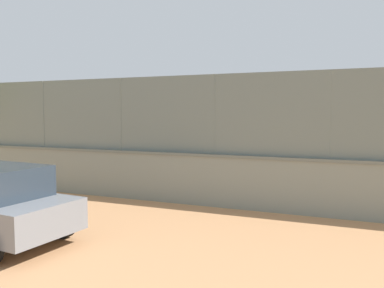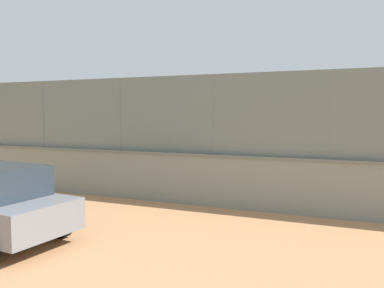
# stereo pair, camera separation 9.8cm
# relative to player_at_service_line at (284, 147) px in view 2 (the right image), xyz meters

# --- Properties ---
(ground_plane) EXTENTS (260.00, 260.00, 0.00)m
(ground_plane) POSITION_rel_player_at_service_line_xyz_m (3.59, -0.14, -0.92)
(ground_plane) COLOR tan
(perimeter_wall) EXTENTS (31.26, 0.44, 1.48)m
(perimeter_wall) POSITION_rel_player_at_service_line_xyz_m (6.41, 9.80, -0.18)
(perimeter_wall) COLOR gray
(perimeter_wall) RESTS_ON ground_plane
(fence_panel_on_wall) EXTENTS (30.70, 0.13, 2.22)m
(fence_panel_on_wall) POSITION_rel_player_at_service_line_xyz_m (6.41, 9.80, 1.66)
(fence_panel_on_wall) COLOR slate
(fence_panel_on_wall) RESTS_ON perimeter_wall
(player_at_service_line) EXTENTS (0.88, 0.97, 1.57)m
(player_at_service_line) POSITION_rel_player_at_service_line_xyz_m (0.00, 0.00, 0.00)
(player_at_service_line) COLOR #B2B2B2
(player_at_service_line) RESTS_ON ground_plane
(player_crossing_court) EXTENTS (1.24, 0.74, 1.56)m
(player_crossing_court) POSITION_rel_player_at_service_line_xyz_m (3.42, 1.17, -0.01)
(player_crossing_court) COLOR navy
(player_crossing_court) RESTS_ON ground_plane
(sports_ball) EXTENTS (0.16, 0.16, 0.16)m
(sports_ball) POSITION_rel_player_at_service_line_xyz_m (-1.32, 2.04, -0.84)
(sports_ball) COLOR orange
(sports_ball) RESTS_ON ground_plane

